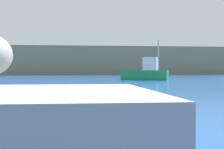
{
  "coord_description": "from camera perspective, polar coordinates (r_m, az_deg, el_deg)",
  "views": [
    {
      "loc": [
        -0.07,
        -3.36,
        1.06
      ],
      "look_at": [
        1.93,
        14.79,
        0.82
      ],
      "focal_mm": 50.42,
      "sensor_mm": 36.0,
      "label": 1
    }
  ],
  "objects": [
    {
      "name": "fishing_boat_green",
      "position": [
        34.35,
        6.19,
        0.41
      ],
      "size": [
        5.16,
        3.39,
        4.34
      ],
      "rotation": [
        0.0,
        0.0,
        -0.43
      ],
      "color": "#1E8C4C",
      "rests_on": "ground"
    },
    {
      "name": "hillside_backdrop",
      "position": [
        76.45,
        -6.26,
        2.46
      ],
      "size": [
        140.0,
        10.53,
        6.67
      ],
      "primitive_type": "cube",
      "color": "#7F755B",
      "rests_on": "ground"
    }
  ]
}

